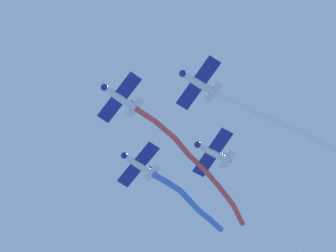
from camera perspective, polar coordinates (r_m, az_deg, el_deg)
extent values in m
ellipsoid|color=silver|center=(70.86, -4.84, 2.83)|extent=(2.56, 5.18, 1.05)
sphere|color=navy|center=(70.50, -6.47, 3.91)|extent=(1.12, 1.12, 0.89)
ellipsoid|color=#1E2847|center=(71.12, -5.23, 3.23)|extent=(1.05, 1.43, 0.56)
cube|color=navy|center=(70.70, -4.96, 2.86)|extent=(7.61, 3.93, 0.14)
cube|color=silver|center=(71.33, -3.42, 1.91)|extent=(3.06, 1.82, 0.12)
cube|color=navy|center=(71.81, -3.46, 2.13)|extent=(0.49, 1.15, 1.44)
cylinder|color=#DB4C4C|center=(71.72, -2.24, 1.09)|extent=(1.68, 2.94, 1.18)
cylinder|color=#DB4C4C|center=(72.53, -0.33, -0.35)|extent=(1.62, 3.46, 1.18)
cylinder|color=#DB4C4C|center=(73.33, 1.40, -2.08)|extent=(1.15, 3.13, 1.30)
cylinder|color=#DB4C4C|center=(74.35, 2.93, -3.71)|extent=(1.15, 3.12, 0.77)
cylinder|color=#DB4C4C|center=(75.52, 4.47, -5.31)|extent=(1.22, 3.28, 1.30)
cylinder|color=#DB4C4C|center=(76.84, 5.91, -7.04)|extent=(0.83, 3.37, 1.01)
cylinder|color=#DB4C4C|center=(78.31, 7.07, -8.82)|extent=(1.48, 3.21, 1.33)
sphere|color=#DB4C4C|center=(71.28, -3.15, 1.68)|extent=(0.71, 0.71, 0.71)
sphere|color=#DB4C4C|center=(72.19, -1.33, 0.50)|extent=(0.71, 0.71, 0.71)
sphere|color=#DB4C4C|center=(72.92, 0.65, -1.19)|extent=(0.71, 0.71, 0.71)
sphere|color=#DB4C4C|center=(73.77, 2.14, -2.95)|extent=(0.71, 0.71, 0.71)
sphere|color=#DB4C4C|center=(74.95, 3.71, -4.45)|extent=(0.71, 0.71, 0.71)
sphere|color=#DB4C4C|center=(76.11, 5.22, -6.16)|extent=(0.71, 0.71, 0.71)
sphere|color=#DB4C4C|center=(77.59, 6.60, -7.91)|extent=(0.71, 0.71, 0.71)
sphere|color=#DB4C4C|center=(79.06, 7.52, -9.72)|extent=(0.71, 0.71, 0.71)
ellipsoid|color=silver|center=(69.54, 3.18, 4.31)|extent=(2.87, 5.13, 1.05)
sphere|color=navy|center=(68.98, 1.50, 5.33)|extent=(1.16, 1.16, 0.89)
ellipsoid|color=#1E2847|center=(69.75, 2.73, 4.69)|extent=(1.12, 1.44, 0.56)
cube|color=navy|center=(69.37, 3.07, 4.34)|extent=(7.55, 4.38, 0.14)
cube|color=silver|center=(70.18, 4.63, 3.45)|extent=(3.06, 1.99, 0.12)
cube|color=navy|center=(70.66, 4.53, 3.66)|extent=(0.56, 1.13, 1.44)
cylinder|color=white|center=(70.68, 5.89, 2.85)|extent=(2.19, 2.79, 1.30)
cylinder|color=white|center=(71.65, 7.65, 2.07)|extent=(1.78, 2.47, 0.95)
cylinder|color=white|center=(72.56, 9.25, 1.28)|extent=(1.89, 2.53, 1.01)
cylinder|color=white|center=(73.74, 11.00, 0.45)|extent=(2.15, 3.02, 1.21)
cylinder|color=white|center=(74.95, 12.77, -0.32)|extent=(2.04, 2.57, 0.91)
cylinder|color=white|center=(76.34, 14.36, -1.06)|extent=(1.99, 2.94, 1.53)
cylinder|color=white|center=(77.96, 15.88, -1.95)|extent=(1.87, 2.96, 1.00)
sphere|color=white|center=(70.16, 4.91, 3.23)|extent=(0.75, 0.75, 0.75)
sphere|color=white|center=(71.24, 6.86, 2.48)|extent=(0.75, 0.75, 0.75)
sphere|color=white|center=(72.09, 8.44, 1.66)|extent=(0.75, 0.75, 0.75)
sphere|color=white|center=(73.06, 10.06, 0.90)|extent=(0.75, 0.75, 0.75)
sphere|color=white|center=(74.44, 11.93, 0.01)|extent=(0.75, 0.75, 0.75)
sphere|color=white|center=(75.48, 13.60, -0.64)|extent=(0.75, 0.75, 0.75)
sphere|color=white|center=(77.22, 15.10, -1.48)|extent=(0.75, 0.75, 0.75)
sphere|color=white|center=(78.72, 16.65, -2.42)|extent=(0.75, 0.75, 0.75)
ellipsoid|color=silver|center=(75.36, -2.93, -3.96)|extent=(2.57, 5.18, 1.05)
sphere|color=navy|center=(74.77, -4.46, -2.98)|extent=(1.12, 1.12, 0.89)
ellipsoid|color=#1E2847|center=(75.54, -3.31, -3.56)|extent=(1.06, 1.43, 0.56)
cube|color=navy|center=(75.19, -3.05, -3.94)|extent=(7.61, 3.94, 0.14)
cube|color=silver|center=(76.01, -1.61, -4.77)|extent=(3.06, 1.82, 0.12)
cube|color=navy|center=(76.46, -1.66, -4.52)|extent=(0.49, 1.15, 1.44)
cylinder|color=#4C75DB|center=(76.48, -0.66, -5.37)|extent=(1.77, 2.48, 1.42)
cylinder|color=#4C75DB|center=(77.70, 0.64, -6.15)|extent=(1.54, 2.59, 1.79)
cylinder|color=#4C75DB|center=(79.01, 1.72, -7.03)|extent=(1.06, 2.27, 1.22)
cylinder|color=#4C75DB|center=(80.42, 2.67, -8.03)|extent=(0.98, 2.67, 1.44)
cylinder|color=#4C75DB|center=(81.88, 3.70, -8.96)|extent=(1.52, 2.47, 1.41)
cylinder|color=#4C75DB|center=(83.12, 4.79, -9.86)|extent=(1.32, 2.49, 1.10)
sphere|color=#4C75DB|center=(76.00, -1.36, -4.98)|extent=(0.85, 0.85, 0.85)
sphere|color=#4C75DB|center=(76.97, 0.03, -5.76)|extent=(0.85, 0.85, 0.85)
sphere|color=#4C75DB|center=(78.44, 1.25, -6.54)|extent=(0.85, 0.85, 0.85)
sphere|color=#4C75DB|center=(79.60, 2.18, -7.52)|extent=(0.85, 0.85, 0.85)
sphere|color=#4C75DB|center=(81.25, 3.14, -8.52)|extent=(0.85, 0.85, 0.85)
sphere|color=#4C75DB|center=(82.51, 4.25, -9.39)|extent=(0.85, 0.85, 0.85)
sphere|color=#4C75DB|center=(83.74, 5.33, -10.33)|extent=(0.85, 0.85, 0.85)
ellipsoid|color=silver|center=(74.03, 4.63, -2.72)|extent=(3.10, 5.07, 1.05)
sphere|color=navy|center=(73.32, 3.01, -1.90)|extent=(1.18, 1.18, 0.89)
ellipsoid|color=#1E2847|center=(74.18, 4.19, -2.36)|extent=(1.17, 1.45, 0.56)
cube|color=navy|center=(73.85, 4.52, -2.71)|extent=(7.47, 4.71, 0.14)
cube|color=silver|center=(74.79, 6.02, -3.40)|extent=(3.04, 2.11, 0.12)
cube|color=navy|center=(75.23, 5.92, -3.16)|extent=(0.62, 1.11, 1.44)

